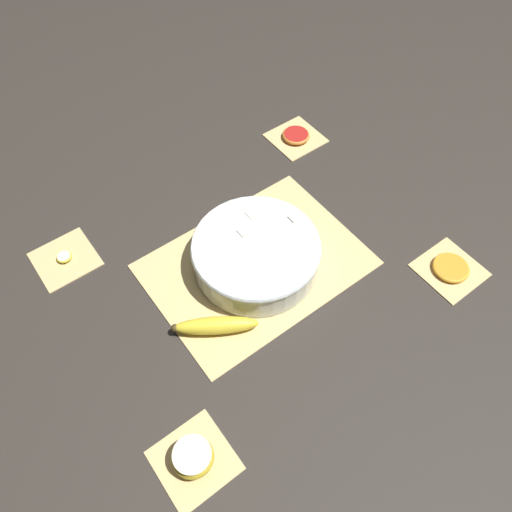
{
  "coord_description": "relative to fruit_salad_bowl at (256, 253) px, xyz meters",
  "views": [
    {
      "loc": [
        -0.39,
        -0.53,
        0.96
      ],
      "look_at": [
        0.0,
        0.0,
        0.04
      ],
      "focal_mm": 35.0,
      "sensor_mm": 36.0,
      "label": 1
    }
  ],
  "objects": [
    {
      "name": "ground_plane",
      "position": [
        -0.0,
        -0.0,
        -0.05
      ],
      "size": [
        6.0,
        6.0,
        0.0
      ],
      "primitive_type": "plane",
      "color": "#2D2823"
    },
    {
      "name": "bamboo_mat_center",
      "position": [
        -0.0,
        -0.0,
        -0.05
      ],
      "size": [
        0.48,
        0.35,
        0.01
      ],
      "color": "#D6B775",
      "rests_on": "ground_plane"
    },
    {
      "name": "coaster_mat_near_left",
      "position": [
        -0.35,
        -0.28,
        -0.05
      ],
      "size": [
        0.14,
        0.14,
        0.01
      ],
      "color": "#D6B775",
      "rests_on": "ground_plane"
    },
    {
      "name": "coaster_mat_near_right",
      "position": [
        0.35,
        -0.28,
        -0.05
      ],
      "size": [
        0.14,
        0.14,
        0.01
      ],
      "color": "#D6B775",
      "rests_on": "ground_plane"
    },
    {
      "name": "coaster_mat_far_left",
      "position": [
        -0.35,
        0.28,
        -0.05
      ],
      "size": [
        0.14,
        0.14,
        0.01
      ],
      "color": "#D6B775",
      "rests_on": "ground_plane"
    },
    {
      "name": "coaster_mat_far_right",
      "position": [
        0.35,
        0.28,
        -0.05
      ],
      "size": [
        0.14,
        0.14,
        0.01
      ],
      "color": "#D6B775",
      "rests_on": "ground_plane"
    },
    {
      "name": "fruit_salad_bowl",
      "position": [
        0.0,
        0.0,
        0.0
      ],
      "size": [
        0.29,
        0.29,
        0.08
      ],
      "color": "silver",
      "rests_on": "bamboo_mat_center"
    },
    {
      "name": "whole_banana",
      "position": [
        -0.17,
        -0.09,
        -0.02
      ],
      "size": [
        0.17,
        0.13,
        0.04
      ],
      "color": "yellow",
      "rests_on": "bamboo_mat_center"
    },
    {
      "name": "apple_half",
      "position": [
        -0.35,
        -0.28,
        -0.02
      ],
      "size": [
        0.08,
        0.08,
        0.04
      ],
      "color": "gold",
      "rests_on": "coaster_mat_near_left"
    },
    {
      "name": "orange_slice_whole",
      "position": [
        0.35,
        -0.28,
        -0.04
      ],
      "size": [
        0.08,
        0.08,
        0.01
      ],
      "color": "orange",
      "rests_on": "coaster_mat_near_right"
    },
    {
      "name": "banana_coin_single",
      "position": [
        -0.35,
        0.28,
        -0.04
      ],
      "size": [
        0.04,
        0.04,
        0.01
      ],
      "color": "#F7EFC6",
      "rests_on": "coaster_mat_far_left"
    },
    {
      "name": "grapefruit_slice",
      "position": [
        0.35,
        0.28,
        -0.04
      ],
      "size": [
        0.08,
        0.08,
        0.01
      ],
      "color": "#B2231E",
      "rests_on": "coaster_mat_far_right"
    }
  ]
}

